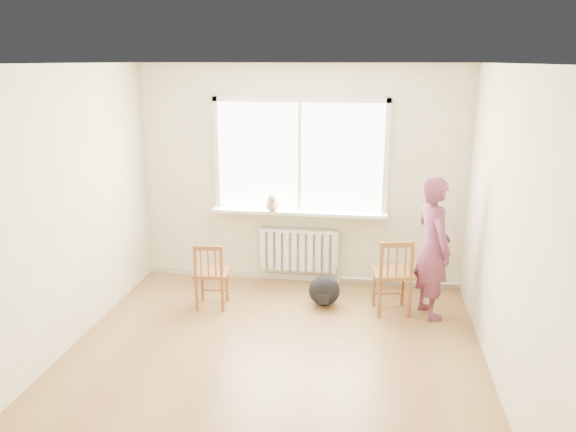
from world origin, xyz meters
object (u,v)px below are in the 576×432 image
at_px(chair_left, 211,275).
at_px(cat, 272,203).
at_px(person, 433,248).
at_px(backpack, 324,291).
at_px(chair_right, 393,276).

relative_size(chair_left, cat, 2.04).
distance_m(person, backpack, 1.32).
relative_size(chair_right, cat, 2.30).
xyz_separation_m(person, backpack, (-1.17, 0.07, -0.60)).
relative_size(chair_left, chair_right, 0.89).
xyz_separation_m(cat, backpack, (0.69, -0.54, -0.88)).
distance_m(cat, backpack, 1.24).
relative_size(person, cat, 4.09).
height_order(cat, backpack, cat).
height_order(chair_right, backpack, chair_right).
bearing_deg(chair_left, backpack, -173.59).
bearing_deg(backpack, person, -3.31).
bearing_deg(cat, chair_right, -31.57).
bearing_deg(person, chair_right, 72.40).
height_order(person, cat, person).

